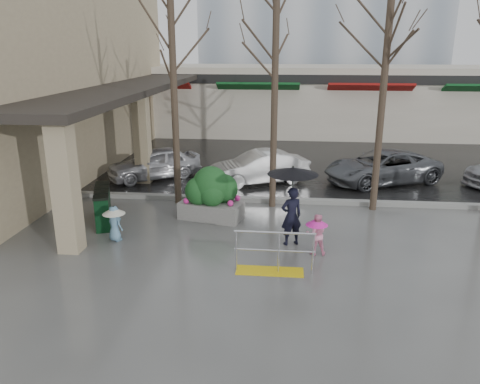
% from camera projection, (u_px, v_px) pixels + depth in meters
% --- Properties ---
extents(ground, '(120.00, 120.00, 0.00)m').
position_uv_depth(ground, '(222.00, 249.00, 12.38)').
color(ground, '#51514F').
rests_on(ground, ground).
extents(street_asphalt, '(120.00, 36.00, 0.01)m').
position_uv_depth(street_asphalt, '(264.00, 121.00, 33.27)').
color(street_asphalt, black).
rests_on(street_asphalt, ground).
extents(curb, '(120.00, 0.30, 0.15)m').
position_uv_depth(curb, '(238.00, 199.00, 16.15)').
color(curb, gray).
rests_on(curb, ground).
extents(near_building, '(6.00, 18.00, 8.00)m').
position_uv_depth(near_building, '(35.00, 74.00, 19.64)').
color(near_building, tan).
rests_on(near_building, ground).
extents(canopy_slab, '(2.80, 18.00, 0.25)m').
position_uv_depth(canopy_slab, '(133.00, 84.00, 19.35)').
color(canopy_slab, '#2D2823').
rests_on(canopy_slab, pillar_front).
extents(pillar_front, '(0.55, 0.55, 3.50)m').
position_uv_depth(pillar_front, '(65.00, 186.00, 11.75)').
color(pillar_front, tan).
rests_on(pillar_front, ground).
extents(pillar_back, '(0.55, 0.55, 3.50)m').
position_uv_depth(pillar_back, '(142.00, 138.00, 17.92)').
color(pillar_back, tan).
rests_on(pillar_back, ground).
extents(storefront_row, '(34.00, 6.74, 4.00)m').
position_uv_depth(storefront_row, '(294.00, 99.00, 28.65)').
color(storefront_row, beige).
rests_on(storefront_row, ground).
extents(handrail, '(1.90, 0.50, 1.03)m').
position_uv_depth(handrail, '(273.00, 257.00, 11.00)').
color(handrail, yellow).
rests_on(handrail, ground).
extents(tree_west, '(3.20, 3.20, 6.80)m').
position_uv_depth(tree_west, '(172.00, 48.00, 14.47)').
color(tree_west, '#382B21').
rests_on(tree_west, ground).
extents(tree_midwest, '(3.20, 3.20, 7.00)m').
position_uv_depth(tree_midwest, '(276.00, 42.00, 14.12)').
color(tree_midwest, '#382B21').
rests_on(tree_midwest, ground).
extents(tree_mideast, '(3.20, 3.20, 6.50)m').
position_uv_depth(tree_mideast, '(386.00, 55.00, 13.92)').
color(tree_mideast, '#382B21').
rests_on(tree_mideast, ground).
extents(woman, '(1.33, 1.33, 2.18)m').
position_uv_depth(woman, '(292.00, 195.00, 12.25)').
color(woman, black).
rests_on(woman, ground).
extents(child_pink, '(0.57, 0.57, 1.08)m').
position_uv_depth(child_pink, '(316.00, 232.00, 11.89)').
color(child_pink, '#FB99BF').
rests_on(child_pink, ground).
extents(child_blue, '(0.63, 0.63, 1.00)m').
position_uv_depth(child_blue, '(114.00, 219.00, 12.73)').
color(child_blue, '#6695B6').
rests_on(child_blue, ground).
extents(planter, '(2.07, 1.37, 1.66)m').
position_uv_depth(planter, '(211.00, 194.00, 14.34)').
color(planter, slate).
rests_on(planter, ground).
extents(news_boxes, '(1.03, 1.91, 1.05)m').
position_uv_depth(news_boxes, '(103.00, 206.00, 14.09)').
color(news_boxes, '#0C3418').
rests_on(news_boxes, ground).
extents(car_a, '(3.90, 3.30, 1.26)m').
position_uv_depth(car_a, '(154.00, 163.00, 18.77)').
color(car_a, silver).
rests_on(car_a, ground).
extents(car_b, '(4.04, 2.75, 1.26)m').
position_uv_depth(car_b, '(259.00, 168.00, 18.10)').
color(car_b, silver).
rests_on(car_b, ground).
extents(car_c, '(4.99, 3.72, 1.26)m').
position_uv_depth(car_c, '(382.00, 167.00, 18.20)').
color(car_c, '#5B5E63').
rests_on(car_c, ground).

